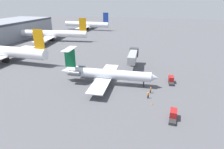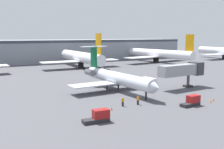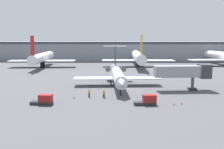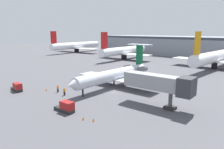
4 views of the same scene
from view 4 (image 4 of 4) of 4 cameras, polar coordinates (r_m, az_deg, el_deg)
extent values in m
cube|color=#4C4C51|center=(49.25, 0.22, -4.47)|extent=(400.00, 400.00, 0.10)
cylinder|color=silver|center=(52.20, 0.52, -0.10)|extent=(4.48, 24.76, 2.76)
cone|color=silver|center=(43.12, -10.62, -2.79)|extent=(2.77, 2.38, 2.62)
cone|color=silver|center=(62.80, 8.19, 1.76)|extent=(2.52, 2.76, 2.34)
cube|color=silver|center=(49.76, 6.58, -2.03)|extent=(10.59, 5.11, 0.24)
cube|color=silver|center=(57.02, -3.49, -0.23)|extent=(10.59, 5.11, 0.24)
cylinder|color=#595960|center=(58.28, 8.08, 1.41)|extent=(1.72, 3.30, 1.50)
cylinder|color=#595960|center=(60.76, 4.43, 1.90)|extent=(1.72, 3.30, 1.50)
cube|color=#0C5933|center=(60.64, 7.35, 5.40)|extent=(0.46, 3.21, 5.54)
cube|color=silver|center=(60.42, 7.42, 7.92)|extent=(6.95, 2.87, 0.20)
cylinder|color=black|center=(45.46, -7.79, -4.82)|extent=(0.36, 0.36, 1.63)
cylinder|color=black|center=(53.26, 3.21, -2.30)|extent=(0.36, 0.36, 1.63)
cylinder|color=black|center=(55.17, 0.55, -1.79)|extent=(0.36, 0.36, 1.63)
cube|color=gray|center=(39.53, 11.46, -1.93)|extent=(12.40, 3.65, 2.60)
cube|color=#333338|center=(37.34, 19.25, -3.14)|extent=(2.67, 3.40, 3.20)
cylinder|color=#4C4C51|center=(39.05, 15.29, -6.68)|extent=(0.70, 0.70, 3.18)
cube|color=#262626|center=(39.48, 15.19, -8.54)|extent=(1.80, 1.80, 0.50)
cube|color=black|center=(49.65, -14.23, -4.13)|extent=(0.35, 0.39, 0.85)
cube|color=orange|center=(49.47, -14.27, -3.32)|extent=(0.41, 0.47, 0.60)
sphere|color=tan|center=(49.36, -14.29, -2.85)|extent=(0.24, 0.24, 0.24)
cube|color=black|center=(46.99, -12.55, -4.94)|extent=(0.37, 0.30, 0.85)
cube|color=orange|center=(46.79, -12.59, -4.09)|extent=(0.45, 0.34, 0.60)
sphere|color=tan|center=(46.69, -12.61, -3.59)|extent=(0.24, 0.24, 0.24)
cube|color=#262628|center=(54.18, -24.07, -3.63)|extent=(4.09, 1.67, 0.60)
cube|color=maroon|center=(53.21, -23.88, -2.82)|extent=(2.49, 1.56, 1.30)
cube|color=#262628|center=(38.05, -12.61, -9.10)|extent=(4.11, 1.75, 0.60)
cube|color=maroon|center=(37.14, -11.89, -8.03)|extent=(2.51, 1.61, 1.30)
cone|color=orange|center=(51.58, -17.12, -3.88)|extent=(0.36, 0.36, 0.55)
cone|color=orange|center=(34.02, -7.66, -11.50)|extent=(0.36, 0.36, 0.55)
cone|color=orange|center=(33.34, -4.96, -11.93)|extent=(0.36, 0.36, 0.55)
cube|color=#333842|center=(108.64, 26.67, 8.41)|extent=(150.18, 0.60, 1.20)
cylinder|color=white|center=(140.56, -9.45, 7.65)|extent=(8.77, 39.58, 4.01)
cube|color=red|center=(128.73, -15.30, 9.51)|extent=(0.78, 4.01, 7.00)
cube|color=white|center=(140.67, -9.43, 7.00)|extent=(33.57, 9.98, 0.30)
cube|color=black|center=(140.80, -9.41, 6.35)|extent=(1.20, 2.80, 2.40)
cylinder|color=white|center=(103.71, 3.24, 6.37)|extent=(6.28, 32.96, 3.69)
cube|color=red|center=(92.15, -2.08, 9.07)|extent=(0.62, 4.01, 7.00)
cube|color=white|center=(103.85, 3.23, 5.58)|extent=(27.92, 8.17, 0.30)
cube|color=black|center=(104.02, 3.22, 4.70)|extent=(1.20, 2.80, 2.40)
cylinder|color=white|center=(86.20, 25.81, 4.30)|extent=(4.28, 36.88, 4.01)
cube|color=orange|center=(70.41, 21.84, 7.76)|extent=(0.33, 4.00, 7.00)
cube|color=white|center=(86.38, 25.72, 3.25)|extent=(31.00, 6.23, 0.30)
cube|color=black|center=(86.60, 25.63, 2.20)|extent=(1.20, 2.80, 2.40)
camera|label=1|loc=(87.97, -32.72, 16.29)|focal=30.98mm
camera|label=2|loc=(66.47, -59.70, 5.18)|focal=42.56mm
camera|label=3|loc=(42.29, -80.49, -0.24)|focal=39.07mm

